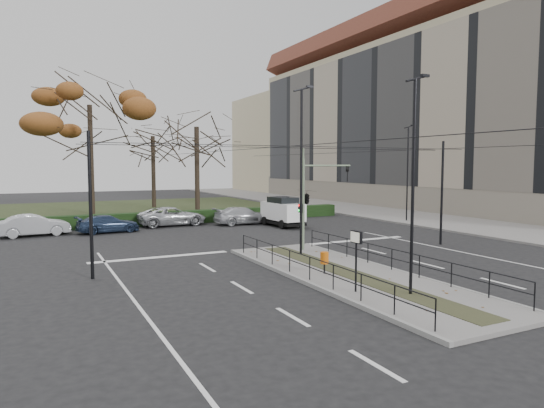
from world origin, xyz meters
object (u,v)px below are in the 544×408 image
(parked_car_second, at_px, (34,225))
(white_van, at_px, (283,211))
(litter_bin, at_px, (324,258))
(traffic_light, at_px, (308,197))
(streetlamp_sidewalk, at_px, (408,172))
(parked_car_fifth, at_px, (243,216))
(bare_tree_center, at_px, (153,141))
(parked_car_third, at_px, (108,224))
(streetlamp_median_near, at_px, (413,184))
(parked_car_fourth, at_px, (172,216))
(streetlamp_median_far, at_px, (302,169))
(rust_tree, at_px, (90,105))
(bare_tree_near, at_px, (197,133))
(info_panel, at_px, (356,244))

(parked_car_second, distance_m, white_van, 17.07)
(parked_car_second, bearing_deg, litter_bin, -156.12)
(traffic_light, distance_m, litter_bin, 6.21)
(streetlamp_sidewalk, bearing_deg, parked_car_fifth, 159.21)
(streetlamp_sidewalk, distance_m, bare_tree_center, 27.18)
(parked_car_second, distance_m, parked_car_third, 4.57)
(traffic_light, bearing_deg, streetlamp_median_near, -98.37)
(streetlamp_median_near, relative_size, white_van, 1.83)
(parked_car_fifth, bearing_deg, parked_car_fourth, 72.03)
(parked_car_third, xyz_separation_m, parked_car_fourth, (4.95, 1.86, 0.11))
(streetlamp_median_far, distance_m, parked_car_fifth, 14.51)
(streetlamp_sidewalk, height_order, parked_car_fourth, streetlamp_sidewalk)
(parked_car_third, bearing_deg, traffic_light, -151.98)
(litter_bin, height_order, streetlamp_median_near, streetlamp_median_near)
(traffic_light, xyz_separation_m, streetlamp_median_near, (-1.38, -9.38, 1.04))
(rust_tree, bearing_deg, bare_tree_near, -27.91)
(streetlamp_median_far, distance_m, parked_car_second, 18.79)
(litter_bin, relative_size, streetlamp_median_near, 0.12)
(litter_bin, relative_size, white_van, 0.22)
(info_panel, xyz_separation_m, rust_tree, (-5.18, 33.62, 8.22))
(parked_car_second, xyz_separation_m, bare_tree_center, (11.73, 17.32, 6.42))
(white_van, distance_m, parked_car_fifth, 3.40)
(streetlamp_sidewalk, xyz_separation_m, parked_car_fourth, (-17.58, 6.31, -3.34))
(parked_car_fourth, bearing_deg, litter_bin, -179.95)
(litter_bin, xyz_separation_m, rust_tree, (-5.74, 30.69, 9.29))
(parked_car_fourth, distance_m, bare_tree_near, 10.27)
(white_van, bearing_deg, litter_bin, -111.75)
(traffic_light, height_order, streetlamp_median_near, streetlamp_median_near)
(parked_car_third, relative_size, bare_tree_near, 0.39)
(parked_car_fifth, bearing_deg, bare_tree_center, 8.86)
(parked_car_second, distance_m, parked_car_fifth, 14.69)
(streetlamp_sidewalk, height_order, bare_tree_center, bare_tree_center)
(bare_tree_center, relative_size, parked_car_fifth, 2.17)
(bare_tree_near, bearing_deg, parked_car_second, -149.76)
(streetlamp_median_near, xyz_separation_m, parked_car_fourth, (-2.16, 23.65, -3.28))
(traffic_light, relative_size, info_panel, 2.22)
(parked_car_third, height_order, parked_car_fifth, parked_car_fifth)
(white_van, bearing_deg, streetlamp_median_far, -113.36)
(streetlamp_median_near, bearing_deg, parked_car_fifth, 82.17)
(streetlamp_median_near, xyz_separation_m, parked_car_fifth, (3.03, 22.04, -3.32))
(white_van, bearing_deg, parked_car_second, 170.58)
(traffic_light, distance_m, info_panel, 8.82)
(parked_car_fourth, relative_size, bare_tree_center, 0.51)
(streetlamp_median_near, xyz_separation_m, parked_car_third, (-7.12, 21.79, -3.39))
(streetlamp_median_near, relative_size, bare_tree_center, 0.75)
(litter_bin, relative_size, parked_car_fourth, 0.17)
(traffic_light, bearing_deg, streetlamp_median_far, -132.99)
(traffic_light, distance_m, streetlamp_sidewalk, 16.17)
(traffic_light, relative_size, white_van, 1.17)
(info_panel, xyz_separation_m, parked_car_third, (-5.59, 20.66, -1.25))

